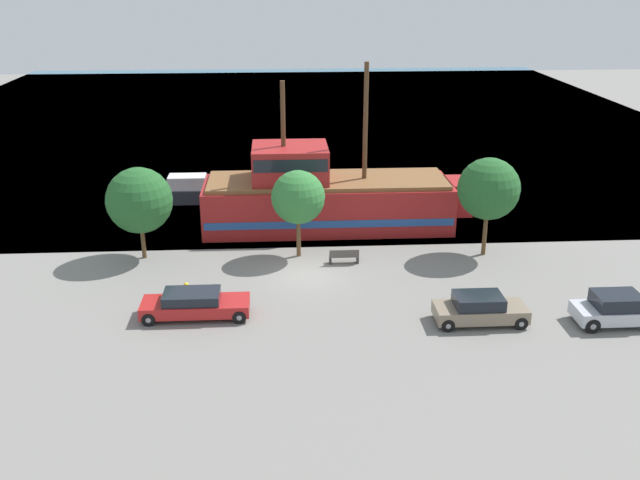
{
  "coord_description": "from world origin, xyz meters",
  "views": [
    {
      "loc": [
        -1.44,
        -34.71,
        15.19
      ],
      "look_at": [
        0.79,
        2.0,
        1.2
      ],
      "focal_mm": 40.0,
      "sensor_mm": 36.0,
      "label": 1
    }
  ],
  "objects_px": {
    "pirate_ship": "(325,197)",
    "parked_car_curb_mid": "(480,309)",
    "fire_hydrant": "(186,289)",
    "bench_promenade_east": "(344,256)",
    "parked_car_curb_rear": "(195,304)",
    "parked_car_curb_front": "(618,309)",
    "moored_boat_dockside": "(193,191)"
  },
  "relations": [
    {
      "from": "pirate_ship",
      "to": "parked_car_curb_mid",
      "type": "xyz_separation_m",
      "value": [
        6.2,
        -13.48,
        -1.26
      ]
    },
    {
      "from": "pirate_ship",
      "to": "fire_hydrant",
      "type": "distance_m",
      "value": 12.51
    },
    {
      "from": "parked_car_curb_mid",
      "to": "bench_promenade_east",
      "type": "distance_m",
      "value": 9.22
    },
    {
      "from": "parked_car_curb_rear",
      "to": "parked_car_curb_front",
      "type": "bearing_deg",
      "value": -5.62
    },
    {
      "from": "pirate_ship",
      "to": "parked_car_curb_mid",
      "type": "bearing_deg",
      "value": -65.29
    },
    {
      "from": "fire_hydrant",
      "to": "bench_promenade_east",
      "type": "bearing_deg",
      "value": 24.78
    },
    {
      "from": "parked_car_curb_mid",
      "to": "fire_hydrant",
      "type": "xyz_separation_m",
      "value": [
        -13.71,
        3.6,
        -0.27
      ]
    },
    {
      "from": "moored_boat_dockside",
      "to": "parked_car_curb_rear",
      "type": "xyz_separation_m",
      "value": [
        1.92,
        -17.92,
        -0.05
      ]
    },
    {
      "from": "fire_hydrant",
      "to": "pirate_ship",
      "type": "bearing_deg",
      "value": 52.77
    },
    {
      "from": "parked_car_curb_front",
      "to": "parked_car_curb_mid",
      "type": "bearing_deg",
      "value": 175.45
    },
    {
      "from": "pirate_ship",
      "to": "parked_car_curb_front",
      "type": "height_order",
      "value": "pirate_ship"
    },
    {
      "from": "parked_car_curb_front",
      "to": "fire_hydrant",
      "type": "bearing_deg",
      "value": 168.41
    },
    {
      "from": "pirate_ship",
      "to": "moored_boat_dockside",
      "type": "xyz_separation_m",
      "value": [
        -8.79,
        5.84,
        -1.24
      ]
    },
    {
      "from": "pirate_ship",
      "to": "parked_car_curb_front",
      "type": "distance_m",
      "value": 18.74
    },
    {
      "from": "fire_hydrant",
      "to": "parked_car_curb_mid",
      "type": "bearing_deg",
      "value": -14.7
    },
    {
      "from": "parked_car_curb_front",
      "to": "fire_hydrant",
      "type": "relative_size",
      "value": 5.19
    },
    {
      "from": "parked_car_curb_rear",
      "to": "bench_promenade_east",
      "type": "height_order",
      "value": "parked_car_curb_rear"
    },
    {
      "from": "pirate_ship",
      "to": "bench_promenade_east",
      "type": "relative_size",
      "value": 10.15
    },
    {
      "from": "parked_car_curb_mid",
      "to": "fire_hydrant",
      "type": "bearing_deg",
      "value": 165.3
    },
    {
      "from": "parked_car_curb_rear",
      "to": "bench_promenade_east",
      "type": "xyz_separation_m",
      "value": [
        7.53,
        5.97,
        -0.21
      ]
    },
    {
      "from": "parked_car_curb_mid",
      "to": "pirate_ship",
      "type": "bearing_deg",
      "value": 114.71
    },
    {
      "from": "bench_promenade_east",
      "to": "pirate_ship",
      "type": "bearing_deg",
      "value": 96.19
    },
    {
      "from": "parked_car_curb_rear",
      "to": "bench_promenade_east",
      "type": "bearing_deg",
      "value": 38.38
    },
    {
      "from": "moored_boat_dockside",
      "to": "bench_promenade_east",
      "type": "bearing_deg",
      "value": -51.64
    },
    {
      "from": "bench_promenade_east",
      "to": "parked_car_curb_rear",
      "type": "bearing_deg",
      "value": -141.62
    },
    {
      "from": "fire_hydrant",
      "to": "bench_promenade_east",
      "type": "xyz_separation_m",
      "value": [
        8.17,
        3.77,
        0.02
      ]
    },
    {
      "from": "parked_car_curb_front",
      "to": "parked_car_curb_mid",
      "type": "relative_size",
      "value": 0.95
    },
    {
      "from": "parked_car_curb_rear",
      "to": "fire_hydrant",
      "type": "distance_m",
      "value": 2.3
    },
    {
      "from": "parked_car_curb_front",
      "to": "bench_promenade_east",
      "type": "bearing_deg",
      "value": 146.25
    },
    {
      "from": "parked_car_curb_rear",
      "to": "bench_promenade_east",
      "type": "distance_m",
      "value": 9.61
    },
    {
      "from": "fire_hydrant",
      "to": "parked_car_curb_rear",
      "type": "bearing_deg",
      "value": -73.73
    },
    {
      "from": "moored_boat_dockside",
      "to": "fire_hydrant",
      "type": "relative_size",
      "value": 8.38
    }
  ]
}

